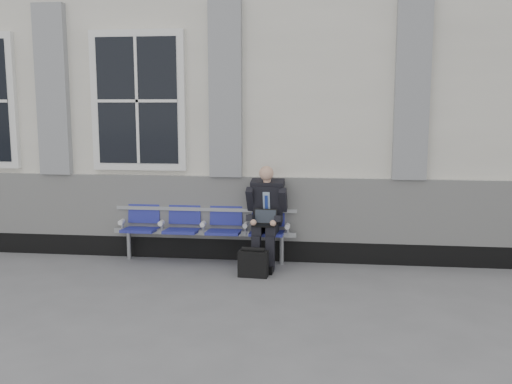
# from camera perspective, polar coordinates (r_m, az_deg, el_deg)

# --- Properties ---
(ground) EXTENTS (70.00, 70.00, 0.00)m
(ground) POSITION_cam_1_polar(r_m,az_deg,el_deg) (7.38, -17.42, -9.00)
(ground) COLOR slate
(ground) RESTS_ON ground
(station_building) EXTENTS (14.40, 4.40, 4.49)m
(station_building) POSITION_cam_1_polar(r_m,az_deg,el_deg) (10.30, -10.05, 8.72)
(station_building) COLOR silver
(station_building) RESTS_ON ground
(bench) EXTENTS (2.60, 0.47, 0.91)m
(bench) POSITION_cam_1_polar(r_m,az_deg,el_deg) (8.06, -5.21, -3.10)
(bench) COLOR #9EA0A3
(bench) RESTS_ON ground
(businessman) EXTENTS (0.56, 0.75, 1.38)m
(businessman) POSITION_cam_1_polar(r_m,az_deg,el_deg) (7.75, 1.04, -2.01)
(businessman) COLOR black
(businessman) RESTS_ON ground
(briefcase) EXTENTS (0.39, 0.19, 0.39)m
(briefcase) POSITION_cam_1_polar(r_m,az_deg,el_deg) (7.39, -0.28, -7.13)
(briefcase) COLOR black
(briefcase) RESTS_ON ground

